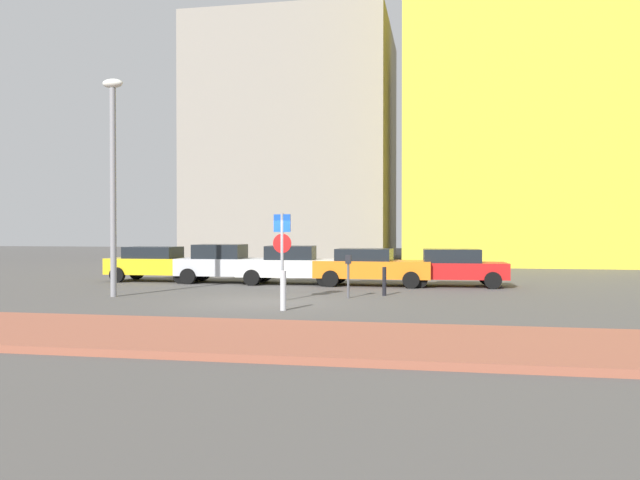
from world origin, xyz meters
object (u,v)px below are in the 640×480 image
parked_car_white (291,265)px  traffic_bollard_near (384,281)px  parked_car_orange (371,266)px  parked_car_silver (225,263)px  parked_car_red (453,267)px  parking_meter (348,270)px  parking_sign_post (282,246)px  parked_car_yellow (157,263)px  street_lamp (113,169)px  traffic_bollard_mid (283,291)px

parked_car_white → traffic_bollard_near: parked_car_white is taller
parked_car_orange → traffic_bollard_near: 3.86m
parked_car_silver → parked_car_white: size_ratio=0.95×
parked_car_red → parking_meter: parked_car_red is taller
parking_sign_post → traffic_bollard_near: 3.87m
parked_car_red → traffic_bollard_near: size_ratio=4.26×
parking_sign_post → parked_car_white: bearing=100.7°
parked_car_yellow → street_lamp: 7.15m
parked_car_white → traffic_bollard_near: (4.12, -3.84, -0.31)m
parked_car_silver → parked_car_orange: (6.17, -0.27, -0.05)m
parked_car_orange → street_lamp: size_ratio=0.64×
parked_car_yellow → parked_car_red: size_ratio=1.02×
street_lamp → parking_sign_post: bearing=-1.4°
parked_car_yellow → parking_sign_post: 9.55m
traffic_bollard_near → traffic_bollard_mid: size_ratio=0.88×
parked_car_white → parked_car_silver: bearing=176.1°
parked_car_silver → traffic_bollard_near: parked_car_silver is taller
street_lamp → traffic_bollard_mid: 7.76m
parked_car_orange → parking_meter: (-0.24, -4.75, 0.14)m
parked_car_orange → traffic_bollard_mid: size_ratio=4.23×
parking_meter → traffic_bollard_near: bearing=42.6°
parked_car_orange → traffic_bollard_near: bearing=-77.5°
parking_sign_post → traffic_bollard_near: size_ratio=2.82×
parked_car_orange → traffic_bollard_near: (0.83, -3.76, -0.29)m
street_lamp → traffic_bollard_mid: (6.39, -2.45, -3.67)m
parking_sign_post → traffic_bollard_mid: size_ratio=2.49×
parked_car_orange → street_lamp: bearing=-144.1°
parked_car_orange → parking_meter: size_ratio=3.30×
parked_car_orange → parking_sign_post: (-2.16, -5.88, 0.94)m
parking_sign_post → traffic_bollard_mid: 2.65m
parked_car_orange → traffic_bollard_near: parked_car_orange is taller
parking_sign_post → parked_car_yellow: bearing=138.8°
parking_meter → street_lamp: street_lamp is taller
parked_car_white → traffic_bollard_near: size_ratio=4.56×
parking_meter → parked_car_yellow: bearing=150.5°
parked_car_orange → street_lamp: street_lamp is taller
parked_car_orange → parked_car_red: bearing=3.7°
parked_car_white → parked_car_orange: bearing=-1.4°
parking_meter → traffic_bollard_mid: size_ratio=1.28×
parked_car_silver → parking_meter: parked_car_silver is taller
parked_car_orange → street_lamp: 10.38m
parked_car_white → parking_sign_post: size_ratio=1.62×
parked_car_silver → parking_meter: 7.77m
parked_car_yellow → parked_car_white: 6.03m
parked_car_silver → traffic_bollard_mid: bearing=-61.3°
parked_car_red → traffic_bollard_mid: (-4.74, -8.39, -0.23)m
parked_car_red → parking_meter: (-3.43, -4.96, 0.13)m
parked_car_white → parked_car_red: parked_car_white is taller
traffic_bollard_near → traffic_bollard_mid: bearing=-118.3°
parked_car_orange → parked_car_red: size_ratio=1.12×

